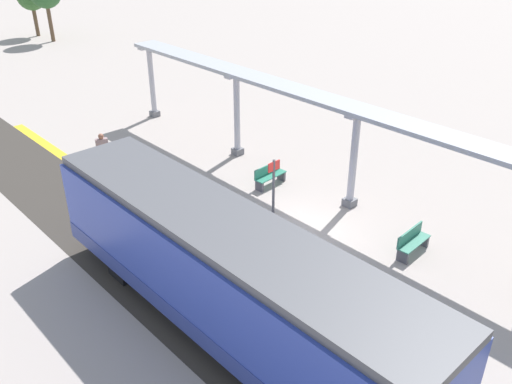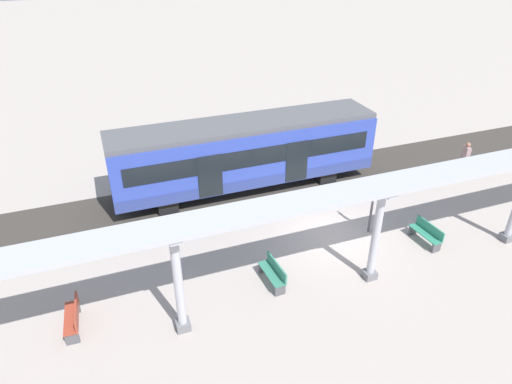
# 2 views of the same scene
# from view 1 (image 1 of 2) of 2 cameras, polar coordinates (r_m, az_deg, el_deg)

# --- Properties ---
(ground_plane) EXTENTS (176.00, 176.00, 0.00)m
(ground_plane) POSITION_cam_1_polar(r_m,az_deg,el_deg) (19.25, 4.33, -4.35)
(ground_plane) COLOR #A59992
(tactile_edge_strip) EXTENTS (0.47, 34.31, 0.01)m
(tactile_edge_strip) POSITION_cam_1_polar(r_m,az_deg,el_deg) (17.46, -2.83, -8.15)
(tactile_edge_strip) COLOR gold
(tactile_edge_strip) RESTS_ON ground
(trackbed) EXTENTS (3.20, 46.31, 0.01)m
(trackbed) POSITION_cam_1_polar(r_m,az_deg,el_deg) (16.60, -7.74, -10.66)
(trackbed) COLOR #38332D
(trackbed) RESTS_ON ground
(train_near_carriage) EXTENTS (2.65, 12.61, 3.48)m
(train_near_carriage) POSITION_cam_1_polar(r_m,az_deg,el_deg) (14.17, -3.30, -8.81)
(train_near_carriage) COLOR #2D42A5
(train_near_carriage) RESTS_ON ground
(canopy_pillar_third) EXTENTS (1.10, 0.44, 3.81)m
(canopy_pillar_third) POSITION_cam_1_polar(r_m,az_deg,el_deg) (20.32, 10.25, 3.31)
(canopy_pillar_third) COLOR slate
(canopy_pillar_third) RESTS_ON ground
(canopy_pillar_fourth) EXTENTS (1.10, 0.44, 3.81)m
(canopy_pillar_fourth) POSITION_cam_1_polar(r_m,az_deg,el_deg) (24.45, -2.03, 8.14)
(canopy_pillar_fourth) COLOR slate
(canopy_pillar_fourth) RESTS_ON ground
(canopy_pillar_fifth) EXTENTS (1.10, 0.44, 3.81)m
(canopy_pillar_fifth) POSITION_cam_1_polar(r_m,az_deg,el_deg) (29.73, -10.94, 11.37)
(canopy_pillar_fifth) COLOR slate
(canopy_pillar_fifth) RESTS_ON ground
(canopy_beam) EXTENTS (1.20, 27.70, 0.16)m
(canopy_beam) POSITION_cam_1_polar(r_m,az_deg,el_deg) (19.57, 10.78, 8.49)
(canopy_beam) COLOR #A8AAB2
(canopy_beam) RESTS_ON canopy_pillar_nearest
(bench_mid_platform) EXTENTS (1.52, 0.53, 0.86)m
(bench_mid_platform) POSITION_cam_1_polar(r_m,az_deg,el_deg) (22.21, 1.42, 1.79)
(bench_mid_platform) COLOR #2E8166
(bench_mid_platform) RESTS_ON ground
(bench_far_end) EXTENTS (1.52, 0.53, 0.86)m
(bench_far_end) POSITION_cam_1_polar(r_m,az_deg,el_deg) (18.69, 16.15, -5.03)
(bench_far_end) COLOR #347B64
(bench_far_end) RESTS_ON ground
(platform_info_sign) EXTENTS (0.56, 0.10, 2.20)m
(platform_info_sign) POSITION_cam_1_polar(r_m,az_deg,el_deg) (19.78, 1.88, 1.12)
(platform_info_sign) COLOR #4C4C51
(platform_info_sign) RESTS_ON ground
(passenger_waiting_near_edge) EXTENTS (0.55, 0.36, 1.74)m
(passenger_waiting_near_edge) POSITION_cam_1_polar(r_m,az_deg,el_deg) (24.03, -15.90, 4.50)
(passenger_waiting_near_edge) COLOR maroon
(passenger_waiting_near_edge) RESTS_ON ground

